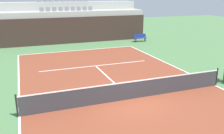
% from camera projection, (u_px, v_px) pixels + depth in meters
% --- Properties ---
extents(ground_plane, '(80.00, 80.00, 0.00)m').
position_uv_depth(ground_plane, '(131.00, 99.00, 12.57)').
color(ground_plane, '#477042').
extents(court_surface, '(11.00, 24.00, 0.01)m').
position_uv_depth(court_surface, '(131.00, 99.00, 12.56)').
color(court_surface, brown).
rests_on(court_surface, ground_plane).
extents(baseline_far, '(11.00, 0.10, 0.00)m').
position_uv_depth(baseline_far, '(79.00, 50.00, 23.28)').
color(baseline_far, white).
rests_on(baseline_far, court_surface).
extents(sideline_left, '(0.10, 24.00, 0.00)m').
position_uv_depth(sideline_left, '(19.00, 117.00, 10.74)').
color(sideline_left, white).
rests_on(sideline_left, court_surface).
extents(sideline_right, '(0.10, 24.00, 0.00)m').
position_uv_depth(sideline_right, '(215.00, 85.00, 14.39)').
color(sideline_right, white).
rests_on(sideline_right, court_surface).
extents(service_line_far, '(8.26, 0.10, 0.00)m').
position_uv_depth(service_line_far, '(96.00, 66.00, 18.30)').
color(service_line_far, white).
rests_on(service_line_far, court_surface).
extents(centre_service_line, '(0.10, 6.40, 0.00)m').
position_uv_depth(centre_service_line, '(110.00, 79.00, 15.43)').
color(centre_service_line, white).
rests_on(centre_service_line, court_surface).
extents(back_wall, '(17.51, 0.30, 2.81)m').
position_uv_depth(back_wall, '(70.00, 30.00, 26.26)').
color(back_wall, '#33231E').
rests_on(back_wall, ground_plane).
extents(stands_tier_lower, '(17.51, 2.40, 3.39)m').
position_uv_depth(stands_tier_lower, '(68.00, 26.00, 27.39)').
color(stands_tier_lower, '#9E9E99').
rests_on(stands_tier_lower, ground_plane).
extents(stands_tier_upper, '(17.51, 2.40, 4.30)m').
position_uv_depth(stands_tier_upper, '(64.00, 20.00, 29.41)').
color(stands_tier_upper, '#9E9E99').
rests_on(stands_tier_upper, ground_plane).
extents(seating_row_lower, '(5.88, 0.44, 0.44)m').
position_uv_depth(seating_row_lower, '(67.00, 10.00, 26.95)').
color(seating_row_lower, slate).
rests_on(seating_row_lower, stands_tier_lower).
extents(seating_row_upper, '(5.88, 0.44, 0.44)m').
position_uv_depth(seating_row_upper, '(63.00, 1.00, 28.83)').
color(seating_row_upper, slate).
rests_on(seating_row_upper, stands_tier_upper).
extents(tennis_net, '(11.08, 0.08, 1.07)m').
position_uv_depth(tennis_net, '(132.00, 90.00, 12.42)').
color(tennis_net, black).
rests_on(tennis_net, court_surface).
extents(player_bench, '(1.50, 0.40, 0.85)m').
position_uv_depth(player_bench, '(140.00, 37.00, 27.44)').
color(player_bench, navy).
rests_on(player_bench, ground_plane).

